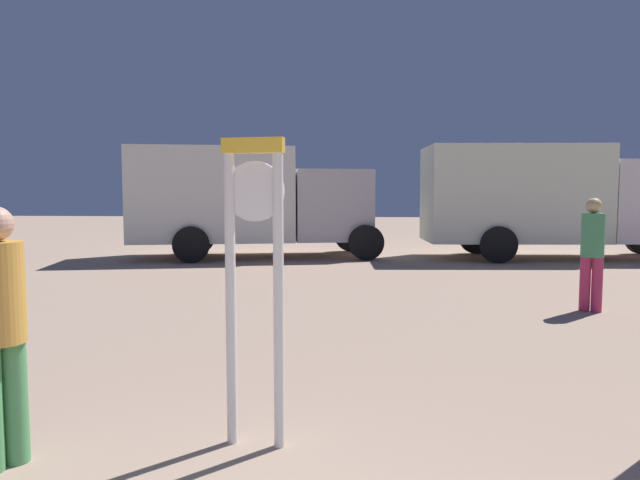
# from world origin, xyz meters

# --- Properties ---
(standing_clock) EXTENTS (0.42, 0.14, 2.08)m
(standing_clock) POSITION_xyz_m (-0.39, 2.68, 1.27)
(standing_clock) COLOR silver
(standing_clock) RESTS_ON ground_plane
(person_distant) EXTENTS (0.31, 0.31, 1.64)m
(person_distant) POSITION_xyz_m (3.59, 7.44, 0.92)
(person_distant) COLOR #BA2E58
(person_distant) RESTS_ON ground_plane
(box_truck_near) EXTENTS (6.78, 3.65, 2.88)m
(box_truck_near) POSITION_xyz_m (-2.89, 14.04, 1.57)
(box_truck_near) COLOR silver
(box_truck_near) RESTS_ON ground_plane
(box_truck_far) EXTENTS (6.85, 2.78, 2.93)m
(box_truck_far) POSITION_xyz_m (5.02, 14.44, 1.61)
(box_truck_far) COLOR silver
(box_truck_far) RESTS_ON ground_plane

